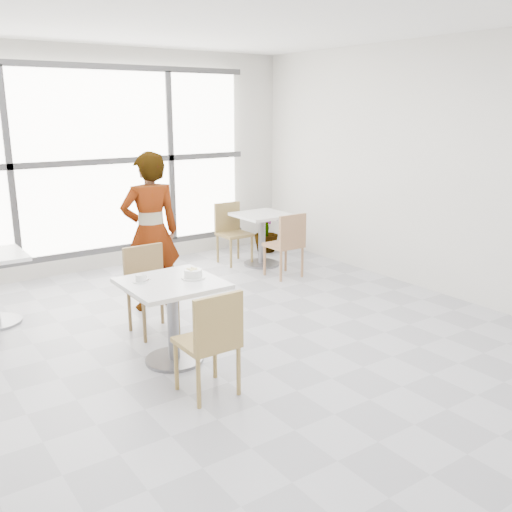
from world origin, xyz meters
TOP-DOWN VIEW (x-y plane):
  - floor at (0.00, 0.00)m, footprint 7.00×7.00m
  - ceiling at (0.00, 0.00)m, footprint 7.00×7.00m
  - wall_back at (0.00, 3.50)m, footprint 6.00×0.00m
  - wall_right at (3.00, 0.00)m, footprint 0.00×7.00m
  - window at (0.00, 3.44)m, footprint 4.60×0.07m
  - main_table at (-0.55, 0.19)m, footprint 0.80×0.80m
  - chair_near at (-0.60, -0.56)m, footprint 0.42×0.42m
  - chair_far at (-0.41, 0.99)m, footprint 0.42×0.42m
  - oatmeal_bowl at (-0.35, 0.16)m, footprint 0.21×0.21m
  - coffee_cup at (-0.78, 0.33)m, footprint 0.16×0.13m
  - person at (-0.10, 1.58)m, footprint 0.71×0.53m
  - bg_table_right at (1.96, 2.35)m, footprint 0.70×0.70m
  - bg_chair_right_near at (1.87, 1.63)m, footprint 0.42×0.42m
  - bg_chair_right_far at (1.69, 2.72)m, footprint 0.42×0.42m
  - plant_right at (2.47, 2.94)m, footprint 0.50×0.50m

SIDE VIEW (x-z plane):
  - floor at x=0.00m, z-range 0.00..0.00m
  - plant_right at x=2.47m, z-range 0.00..0.67m
  - bg_table_right at x=1.96m, z-range 0.11..0.86m
  - chair_near at x=-0.60m, z-range 0.07..0.94m
  - chair_far at x=-0.41m, z-range 0.07..0.94m
  - bg_chair_right_near at x=1.87m, z-range 0.07..0.94m
  - bg_chair_right_far at x=1.69m, z-range 0.07..0.94m
  - main_table at x=-0.55m, z-range 0.15..0.90m
  - coffee_cup at x=-0.78m, z-range 0.75..0.81m
  - oatmeal_bowl at x=-0.35m, z-range 0.75..0.84m
  - person at x=-0.10m, z-range 0.00..1.76m
  - window at x=0.00m, z-range 0.24..2.76m
  - wall_back at x=0.00m, z-range -1.50..4.50m
  - wall_right at x=3.00m, z-range -2.00..5.00m
  - ceiling at x=0.00m, z-range 3.00..3.00m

